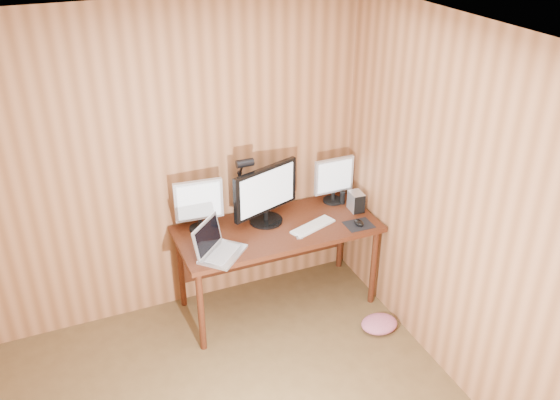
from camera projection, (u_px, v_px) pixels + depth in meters
room_shell at (230, 338)px, 2.82m from camera, size 4.00×4.00×4.00m
desk at (274, 236)px, 4.81m from camera, size 1.60×0.70×0.75m
monitor_center at (266, 194)px, 4.66m from camera, size 0.59×0.27×0.48m
monitor_left at (199, 204)px, 4.56m from camera, size 0.38×0.18×0.43m
monitor_right at (334, 179)px, 4.97m from camera, size 0.35×0.17×0.40m
laptop at (216, 247)px, 4.33m from camera, size 0.44×0.44×0.25m
keyboard at (313, 226)px, 4.69m from camera, size 0.41×0.24×0.02m
mousepad at (359, 225)px, 4.73m from camera, size 0.22×0.18×0.00m
mouse at (359, 222)px, 4.72m from camera, size 0.07×0.11×0.04m
hard_drive at (356, 201)px, 4.91m from camera, size 0.11×0.15×0.16m
phone at (299, 235)px, 4.58m from camera, size 0.07×0.10×0.01m
speaker at (342, 198)px, 5.02m from camera, size 0.04×0.04×0.11m
desk_lamp at (243, 178)px, 4.65m from camera, size 0.14×0.19×0.59m
fabric_pile at (379, 324)px, 4.74m from camera, size 0.36×0.32×0.10m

